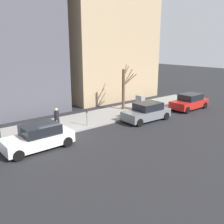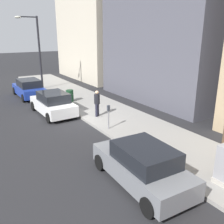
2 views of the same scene
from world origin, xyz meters
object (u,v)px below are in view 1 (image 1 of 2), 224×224
at_px(parked_car_red, 189,102).
at_px(bare_tree, 124,88).
at_px(parking_meter, 87,115).
at_px(utility_box, 140,103).
at_px(parked_car_white, 39,137).
at_px(parked_car_grey, 147,112).
at_px(office_tower_left, 95,29).
at_px(pedestrian_near_meter, 57,118).

distance_m(parked_car_red, bare_tree, 6.74).
xyz_separation_m(parking_meter, utility_box, (0.85, -6.66, -0.13)).
distance_m(parked_car_white, parking_meter, 4.84).
xyz_separation_m(parked_car_red, parked_car_white, (0.02, 15.69, 0.00)).
bearing_deg(parked_car_grey, office_tower_left, -14.17).
height_order(parking_meter, utility_box, utility_box).
xyz_separation_m(parked_car_red, parked_car_grey, (-0.02, 6.17, 0.00)).
bearing_deg(parked_car_white, bare_tree, -71.63).
bearing_deg(parked_car_red, parking_meter, 81.20).
distance_m(parked_car_grey, utility_box, 2.99).
height_order(parked_car_white, parking_meter, parked_car_white).
height_order(parked_car_grey, bare_tree, bare_tree).
height_order(parked_car_white, office_tower_left, office_tower_left).
xyz_separation_m(parked_car_white, utility_box, (2.41, -11.23, 0.11)).
distance_m(utility_box, office_tower_left, 12.24).
height_order(parked_car_red, parked_car_white, same).
relative_size(utility_box, bare_tree, 0.34).
bearing_deg(office_tower_left, parked_car_red, -167.74).
bearing_deg(parking_meter, bare_tree, -69.39).
bearing_deg(parking_meter, pedestrian_near_meter, 76.89).
height_order(parked_car_red, pedestrian_near_meter, pedestrian_near_meter).
xyz_separation_m(parked_car_grey, utility_box, (2.45, -1.71, 0.11)).
distance_m(parking_meter, office_tower_left, 15.29).
distance_m(parked_car_red, parked_car_grey, 6.17).
bearing_deg(parked_car_red, parked_car_white, 89.22).
bearing_deg(office_tower_left, parked_car_white, 132.90).
distance_m(parked_car_red, parking_meter, 11.24).
relative_size(parked_car_grey, parked_car_white, 1.00).
relative_size(parked_car_red, parked_car_white, 0.99).
height_order(bare_tree, office_tower_left, office_tower_left).
height_order(parked_car_white, bare_tree, bare_tree).
bearing_deg(parked_car_grey, bare_tree, -9.47).
distance_m(bare_tree, office_tower_left, 10.60).
bearing_deg(utility_box, parked_car_white, 102.13).
bearing_deg(parked_car_red, office_tower_left, 11.56).
relative_size(parked_car_red, pedestrian_near_meter, 2.54).
bearing_deg(parked_car_grey, pedestrian_near_meter, 75.58).
bearing_deg(parked_car_white, pedestrian_near_meter, -49.24).
bearing_deg(bare_tree, parked_car_red, -124.63).
distance_m(parked_car_grey, bare_tree, 4.12).
bearing_deg(pedestrian_near_meter, parked_car_red, 40.42).
relative_size(bare_tree, office_tower_left, 0.26).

